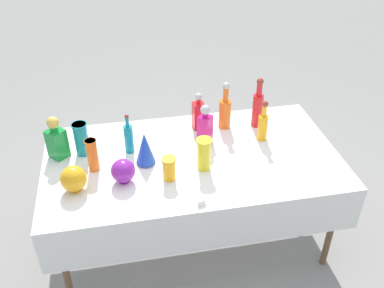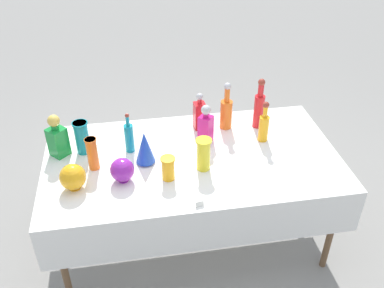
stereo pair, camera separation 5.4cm
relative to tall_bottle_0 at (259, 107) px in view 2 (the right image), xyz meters
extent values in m
plane|color=gray|center=(-0.53, -0.29, -0.92)|extent=(40.00, 40.00, 0.00)
cube|color=white|center=(-0.53, -0.29, -0.17)|extent=(1.94, 1.04, 0.03)
cube|color=white|center=(-0.53, -0.82, -0.32)|extent=(1.94, 0.01, 0.32)
cylinder|color=brown|center=(-1.40, -0.71, -0.55)|extent=(0.04, 0.04, 0.73)
cylinder|color=brown|center=(0.34, -0.71, -0.55)|extent=(0.04, 0.04, 0.73)
cylinder|color=brown|center=(-1.40, 0.13, -0.55)|extent=(0.04, 0.04, 0.73)
cylinder|color=brown|center=(0.34, 0.13, -0.55)|extent=(0.04, 0.04, 0.73)
cylinder|color=red|center=(0.00, 0.00, -0.03)|extent=(0.07, 0.07, 0.25)
cylinder|color=red|center=(0.00, 0.00, 0.14)|extent=(0.04, 0.04, 0.09)
sphere|color=maroon|center=(0.00, 0.00, 0.20)|extent=(0.05, 0.05, 0.05)
cylinder|color=orange|center=(-0.02, -0.18, -0.06)|extent=(0.07, 0.07, 0.19)
cylinder|color=orange|center=(-0.02, -0.18, 0.07)|extent=(0.03, 0.03, 0.08)
sphere|color=maroon|center=(-0.02, -0.18, 0.12)|extent=(0.04, 0.04, 0.04)
cylinder|color=orange|center=(-0.23, 0.03, -0.05)|extent=(0.09, 0.09, 0.21)
cylinder|color=orange|center=(-0.23, 0.03, 0.11)|extent=(0.04, 0.04, 0.11)
sphere|color=#B2B2B7|center=(-0.23, 0.03, 0.17)|extent=(0.05, 0.05, 0.05)
cylinder|color=teal|center=(-0.93, -0.16, -0.06)|extent=(0.06, 0.06, 0.20)
cylinder|color=teal|center=(-0.93, -0.16, 0.08)|extent=(0.02, 0.02, 0.07)
sphere|color=maroon|center=(-0.93, -0.16, 0.12)|extent=(0.03, 0.03, 0.03)
cube|color=#C61972|center=(-0.41, -0.13, -0.06)|extent=(0.12, 0.12, 0.20)
cylinder|color=#C61972|center=(-0.41, -0.13, 0.06)|extent=(0.04, 0.04, 0.03)
sphere|color=#B2B2B7|center=(-0.41, -0.13, 0.09)|extent=(0.07, 0.07, 0.07)
cube|color=red|center=(-0.42, 0.05, -0.06)|extent=(0.08, 0.08, 0.20)
cylinder|color=red|center=(-0.42, 0.05, 0.07)|extent=(0.03, 0.03, 0.04)
sphere|color=#B2B2B7|center=(-0.42, 0.05, 0.10)|extent=(0.05, 0.05, 0.05)
cube|color=#198C38|center=(-1.39, -0.12, -0.06)|extent=(0.15, 0.15, 0.20)
cylinder|color=#198C38|center=(-1.39, -0.12, 0.06)|extent=(0.05, 0.05, 0.04)
sphere|color=gold|center=(-1.39, -0.12, 0.10)|extent=(0.08, 0.08, 0.08)
cylinder|color=yellow|center=(-0.48, -0.43, -0.05)|extent=(0.08, 0.08, 0.22)
cylinder|color=yellow|center=(-0.48, -0.43, 0.06)|extent=(0.10, 0.10, 0.01)
cylinder|color=orange|center=(-0.72, -0.49, -0.08)|extent=(0.08, 0.08, 0.16)
cylinder|color=orange|center=(-0.72, -0.49, -0.01)|extent=(0.09, 0.09, 0.01)
cylinder|color=orange|center=(-1.17, -0.31, -0.05)|extent=(0.07, 0.07, 0.22)
cylinder|color=orange|center=(-1.17, -0.31, 0.06)|extent=(0.07, 0.07, 0.01)
cylinder|color=teal|center=(-1.24, -0.12, -0.04)|extent=(0.09, 0.09, 0.23)
cylinder|color=teal|center=(-1.24, -0.12, 0.07)|extent=(0.10, 0.10, 0.01)
cylinder|color=blue|center=(-0.84, -0.30, -0.15)|extent=(0.07, 0.07, 0.01)
cone|color=blue|center=(-0.84, -0.30, -0.04)|extent=(0.12, 0.12, 0.22)
cylinder|color=orange|center=(-1.28, -0.49, -0.15)|extent=(0.07, 0.07, 0.01)
sphere|color=orange|center=(-1.28, -0.49, -0.07)|extent=(0.16, 0.16, 0.16)
cylinder|color=purple|center=(-0.99, -0.46, -0.15)|extent=(0.07, 0.07, 0.01)
sphere|color=purple|center=(-0.99, -0.46, -0.08)|extent=(0.15, 0.15, 0.15)
cube|color=white|center=(-0.57, -0.77, -0.14)|extent=(0.05, 0.02, 0.03)
camera|label=1|loc=(-0.97, -2.52, 1.53)|focal=40.00mm
camera|label=2|loc=(-0.91, -2.53, 1.53)|focal=40.00mm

